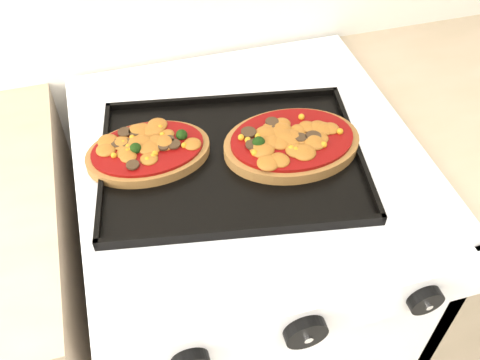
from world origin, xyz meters
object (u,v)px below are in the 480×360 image
object	(u,v)px
stove	(246,287)
pizza_left	(148,151)
pizza_right	(292,142)
baking_tray	(232,158)

from	to	relation	value
stove	pizza_left	bearing A→B (deg)	176.23
stove	pizza_right	size ratio (longest dim) A/B	3.90
pizza_right	stove	bearing A→B (deg)	151.76
stove	baking_tray	xyz separation A→B (m)	(-0.04, -0.03, 0.47)
pizza_left	pizza_right	distance (m)	0.24
stove	pizza_left	size ratio (longest dim) A/B	4.38
stove	pizza_left	world-z (taller)	pizza_left
stove	pizza_left	xyz separation A→B (m)	(-0.17, 0.01, 0.48)
stove	baking_tray	size ratio (longest dim) A/B	2.10
stove	pizza_right	xyz separation A→B (m)	(0.07, -0.04, 0.48)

